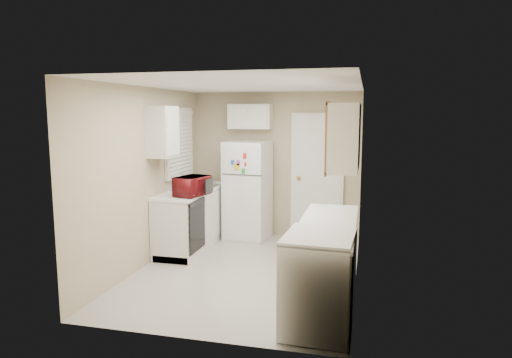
# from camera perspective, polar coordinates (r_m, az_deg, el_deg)

# --- Properties ---
(floor) EXTENTS (3.80, 3.80, 0.00)m
(floor) POSITION_cam_1_polar(r_m,az_deg,el_deg) (6.12, -1.13, -11.38)
(floor) COLOR beige
(floor) RESTS_ON ground
(ceiling) EXTENTS (3.80, 3.80, 0.00)m
(ceiling) POSITION_cam_1_polar(r_m,az_deg,el_deg) (5.78, -1.20, 11.67)
(ceiling) COLOR white
(ceiling) RESTS_ON floor
(wall_left) EXTENTS (3.80, 3.80, 0.00)m
(wall_left) POSITION_cam_1_polar(r_m,az_deg,el_deg) (6.33, -13.51, 0.25)
(wall_left) COLOR tan
(wall_left) RESTS_ON floor
(wall_right) EXTENTS (3.80, 3.80, 0.00)m
(wall_right) POSITION_cam_1_polar(r_m,az_deg,el_deg) (5.64, 12.73, -0.68)
(wall_right) COLOR tan
(wall_right) RESTS_ON floor
(wall_back) EXTENTS (2.80, 2.80, 0.00)m
(wall_back) POSITION_cam_1_polar(r_m,az_deg,el_deg) (7.66, 2.49, 1.82)
(wall_back) COLOR tan
(wall_back) RESTS_ON floor
(wall_front) EXTENTS (2.80, 2.80, 0.00)m
(wall_front) POSITION_cam_1_polar(r_m,az_deg,el_deg) (4.05, -8.11, -3.99)
(wall_front) COLOR tan
(wall_front) RESTS_ON floor
(left_counter) EXTENTS (0.60, 1.80, 0.90)m
(left_counter) POSITION_cam_1_polar(r_m,az_deg,el_deg) (7.15, -7.86, -4.82)
(left_counter) COLOR silver
(left_counter) RESTS_ON floor
(dishwasher) EXTENTS (0.03, 0.58, 0.72)m
(dishwasher) POSITION_cam_1_polar(r_m,az_deg,el_deg) (6.49, -7.42, -5.78)
(dishwasher) COLOR black
(dishwasher) RESTS_ON floor
(sink) EXTENTS (0.54, 0.74, 0.16)m
(sink) POSITION_cam_1_polar(r_m,az_deg,el_deg) (7.20, -7.48, -1.38)
(sink) COLOR gray
(sink) RESTS_ON left_counter
(microwave) EXTENTS (0.55, 0.38, 0.33)m
(microwave) POSITION_cam_1_polar(r_m,az_deg,el_deg) (6.47, -7.98, -0.77)
(microwave) COLOR maroon
(microwave) RESTS_ON left_counter
(soap_bottle) EXTENTS (0.11, 0.11, 0.19)m
(soap_bottle) POSITION_cam_1_polar(r_m,az_deg,el_deg) (7.53, -6.89, 0.11)
(soap_bottle) COLOR white
(soap_bottle) RESTS_ON left_counter
(window_blinds) EXTENTS (0.10, 0.98, 1.08)m
(window_blinds) POSITION_cam_1_polar(r_m,az_deg,el_deg) (7.22, -9.52, 4.51)
(window_blinds) COLOR silver
(window_blinds) RESTS_ON wall_left
(upper_cabinet_left) EXTENTS (0.30, 0.45, 0.70)m
(upper_cabinet_left) POSITION_cam_1_polar(r_m,az_deg,el_deg) (6.41, -11.59, 5.79)
(upper_cabinet_left) COLOR silver
(upper_cabinet_left) RESTS_ON wall_left
(refrigerator) EXTENTS (0.73, 0.71, 1.60)m
(refrigerator) POSITION_cam_1_polar(r_m,az_deg,el_deg) (7.45, -1.05, -1.45)
(refrigerator) COLOR white
(refrigerator) RESTS_ON floor
(cabinet_over_fridge) EXTENTS (0.70, 0.30, 0.40)m
(cabinet_over_fridge) POSITION_cam_1_polar(r_m,az_deg,el_deg) (7.56, -0.70, 7.81)
(cabinet_over_fridge) COLOR silver
(cabinet_over_fridge) RESTS_ON wall_back
(interior_door) EXTENTS (0.86, 0.06, 2.08)m
(interior_door) POSITION_cam_1_polar(r_m,az_deg,el_deg) (7.54, 7.64, 0.27)
(interior_door) COLOR white
(interior_door) RESTS_ON floor
(right_counter) EXTENTS (0.60, 2.00, 0.90)m
(right_counter) POSITION_cam_1_polar(r_m,az_deg,el_deg) (5.05, 8.81, -10.39)
(right_counter) COLOR silver
(right_counter) RESTS_ON floor
(stove) EXTENTS (0.67, 0.81, 0.95)m
(stove) POSITION_cam_1_polar(r_m,az_deg,el_deg) (4.45, 7.85, -12.63)
(stove) COLOR white
(stove) RESTS_ON floor
(upper_cabinet_right) EXTENTS (0.30, 1.20, 0.70)m
(upper_cabinet_right) POSITION_cam_1_polar(r_m,az_deg,el_deg) (5.08, 11.13, 5.23)
(upper_cabinet_right) COLOR silver
(upper_cabinet_right) RESTS_ON wall_right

